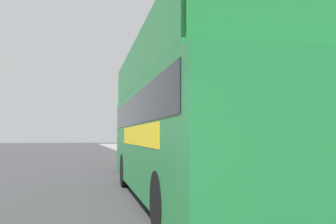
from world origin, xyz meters
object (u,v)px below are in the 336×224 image
at_px(parked_car_ahead_of_bus, 145,156).
at_px(lamp_post_nearest, 292,72).
at_px(lamp_post_third, 147,110).
at_px(tour_bus, 183,130).
at_px(lamp_post_second, 178,97).

height_order(parked_car_ahead_of_bus, lamp_post_nearest, lamp_post_nearest).
distance_m(parked_car_ahead_of_bus, lamp_post_nearest, 9.98).
relative_size(lamp_post_nearest, lamp_post_third, 0.88).
xyz_separation_m(parked_car_ahead_of_bus, lamp_post_third, (1.84, 9.57, 2.74)).
height_order(parked_car_ahead_of_bus, lamp_post_third, lamp_post_third).
height_order(tour_bus, lamp_post_third, lamp_post_third).
bearing_deg(lamp_post_second, tour_bus, -104.00).
height_order(lamp_post_nearest, lamp_post_second, lamp_post_second).
bearing_deg(lamp_post_nearest, tour_bus, 147.85).
distance_m(parked_car_ahead_of_bus, lamp_post_second, 3.16).
relative_size(parked_car_ahead_of_bus, lamp_post_second, 0.85).
bearing_deg(lamp_post_second, parked_car_ahead_of_bus, -179.05).
xyz_separation_m(tour_bus, lamp_post_third, (2.31, 17.67, 1.68)).
height_order(tour_bus, lamp_post_second, lamp_post_second).
height_order(parked_car_ahead_of_bus, lamp_post_second, lamp_post_second).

